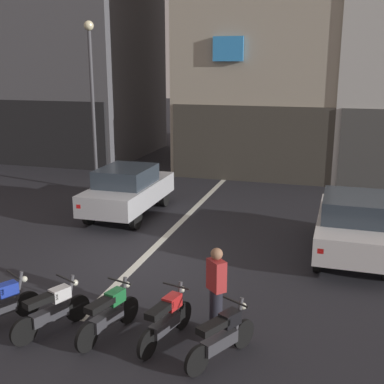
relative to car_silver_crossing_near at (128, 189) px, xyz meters
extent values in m
plane|color=#232328|center=(1.88, -3.64, -0.89)|extent=(120.00, 120.00, 0.00)
cube|color=silver|center=(1.88, 2.36, -0.88)|extent=(0.20, 18.00, 0.01)
cube|color=#56565B|center=(-8.10, 10.08, 6.07)|extent=(8.97, 7.85, 13.92)
cube|color=black|center=(-8.10, 6.10, 0.71)|extent=(8.61, 0.10, 3.20)
cube|color=#3E3A33|center=(3.63, 5.92, 0.71)|extent=(8.09, 0.10, 3.20)
cube|color=#3399F2|center=(1.97, 5.85, 4.58)|extent=(1.25, 0.16, 0.98)
cylinder|color=black|center=(-0.78, 1.34, -0.57)|extent=(0.18, 0.64, 0.64)
cylinder|color=black|center=(0.77, 1.34, -0.57)|extent=(0.18, 0.64, 0.64)
cylinder|color=black|center=(-0.77, -1.26, -0.57)|extent=(0.18, 0.64, 0.64)
cylinder|color=black|center=(0.78, -1.26, -0.57)|extent=(0.18, 0.64, 0.64)
cube|color=#B7BABF|center=(0.00, 0.04, -0.14)|extent=(1.78, 4.11, 0.66)
cube|color=#2D3842|center=(0.00, -0.11, 0.47)|extent=(1.56, 1.97, 0.56)
cube|color=red|center=(-0.70, -1.98, -0.09)|extent=(0.14, 0.06, 0.12)
cube|color=red|center=(0.71, -1.98, -0.09)|extent=(0.14, 0.06, 0.12)
cylinder|color=black|center=(6.24, -0.29, -0.57)|extent=(0.19, 0.64, 0.64)
cylinder|color=black|center=(7.79, -0.32, -0.57)|extent=(0.19, 0.64, 0.64)
cylinder|color=black|center=(6.20, -2.89, -0.57)|extent=(0.19, 0.64, 0.64)
cube|color=silver|center=(6.99, -1.61, -0.14)|extent=(1.82, 4.13, 0.66)
cube|color=#2D3842|center=(6.99, -1.76, 0.47)|extent=(1.58, 1.99, 0.56)
cube|color=red|center=(6.26, -3.61, -0.09)|extent=(0.14, 0.06, 0.12)
cylinder|color=#47474C|center=(-2.53, 2.64, 2.13)|extent=(0.14, 0.14, 6.04)
sphere|color=beige|center=(-2.53, 2.64, 5.33)|extent=(0.36, 0.36, 0.36)
cylinder|color=black|center=(0.82, -6.76, -0.63)|extent=(0.32, 0.49, 0.52)
cube|color=#233DB7|center=(0.64, -7.08, -0.19)|extent=(0.37, 0.42, 0.24)
cylinder|color=#4C4C51|center=(0.74, -6.89, -0.25)|extent=(0.18, 0.24, 0.70)
cylinder|color=black|center=(0.70, -6.96, 0.07)|extent=(0.50, 0.30, 0.04)
sphere|color=silver|center=(0.81, -6.78, -0.09)|extent=(0.12, 0.12, 0.12)
cylinder|color=black|center=(1.84, -6.62, -0.63)|extent=(0.28, 0.50, 0.52)
cylinder|color=black|center=(1.36, -7.67, -0.63)|extent=(0.28, 0.50, 0.52)
cube|color=#38383D|center=(1.58, -7.19, -0.52)|extent=(0.49, 0.75, 0.22)
cube|color=black|center=(1.52, -7.33, -0.17)|extent=(0.45, 0.64, 0.12)
cube|color=silver|center=(1.69, -6.96, -0.19)|extent=(0.35, 0.42, 0.24)
cylinder|color=#4C4C51|center=(1.78, -6.76, -0.25)|extent=(0.16, 0.24, 0.70)
cylinder|color=black|center=(1.75, -6.83, 0.07)|extent=(0.51, 0.26, 0.04)
sphere|color=silver|center=(1.83, -6.64, -0.09)|extent=(0.12, 0.12, 0.12)
cylinder|color=black|center=(2.82, -6.42, -0.63)|extent=(0.20, 0.52, 0.52)
cylinder|color=black|center=(2.52, -7.53, -0.63)|extent=(0.20, 0.52, 0.52)
cube|color=#38383D|center=(2.66, -7.02, -0.52)|extent=(0.39, 0.76, 0.22)
cube|color=black|center=(2.62, -7.17, -0.17)|extent=(0.37, 0.64, 0.12)
cube|color=#1E7238|center=(2.73, -6.77, -0.19)|extent=(0.31, 0.40, 0.24)
cylinder|color=#4C4C51|center=(2.79, -6.56, -0.25)|extent=(0.13, 0.25, 0.70)
cylinder|color=black|center=(2.76, -6.64, 0.07)|extent=(0.54, 0.18, 0.04)
sphere|color=silver|center=(2.82, -6.44, -0.09)|extent=(0.12, 0.12, 0.12)
cylinder|color=black|center=(3.88, -6.31, -0.63)|extent=(0.19, 0.52, 0.52)
cylinder|color=black|center=(3.61, -7.43, -0.63)|extent=(0.19, 0.52, 0.52)
cube|color=#38383D|center=(3.73, -6.92, -0.52)|extent=(0.37, 0.76, 0.22)
cube|color=black|center=(3.70, -7.07, -0.17)|extent=(0.36, 0.64, 0.12)
cube|color=red|center=(3.79, -6.67, -0.19)|extent=(0.30, 0.40, 0.24)
cylinder|color=#4C4C51|center=(3.85, -6.46, -0.25)|extent=(0.12, 0.25, 0.70)
cylinder|color=black|center=(3.83, -6.53, 0.07)|extent=(0.54, 0.17, 0.04)
sphere|color=silver|center=(3.88, -6.33, -0.09)|extent=(0.12, 0.12, 0.12)
cylinder|color=black|center=(5.09, -6.63, -0.63)|extent=(0.31, 0.49, 0.52)
cylinder|color=black|center=(4.54, -7.64, -0.63)|extent=(0.31, 0.49, 0.52)
cube|color=#38383D|center=(4.79, -7.18, -0.52)|extent=(0.53, 0.74, 0.22)
cube|color=black|center=(4.72, -7.31, -0.17)|extent=(0.48, 0.63, 0.12)
cube|color=black|center=(4.92, -6.95, -0.19)|extent=(0.37, 0.42, 0.24)
cylinder|color=#4C4C51|center=(5.02, -6.76, -0.25)|extent=(0.18, 0.24, 0.70)
cylinder|color=black|center=(4.98, -6.83, 0.07)|extent=(0.50, 0.30, 0.04)
sphere|color=silver|center=(5.08, -6.65, -0.09)|extent=(0.12, 0.12, 0.12)
cylinder|color=#23232D|center=(4.52, -6.29, -0.46)|extent=(0.24, 0.24, 0.86)
cube|color=#B22D2D|center=(4.52, -6.29, 0.26)|extent=(0.41, 0.41, 0.58)
sphere|color=#9E7051|center=(4.52, -6.29, 0.67)|extent=(0.22, 0.22, 0.22)
camera|label=1|loc=(6.40, -14.17, 3.92)|focal=45.48mm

